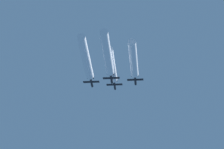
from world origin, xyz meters
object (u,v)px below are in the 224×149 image
Objects in this scene: jet_lead at (115,85)px; jet_right_wingman at (135,80)px; jet_left_wingman at (91,82)px; jet_slot at (111,79)px.

jet_right_wingman is (10.69, -7.48, -1.39)m from jet_lead.
jet_right_wingman reaches higher than jet_left_wingman.
jet_right_wingman is at bearing -1.16° from jet_left_wingman.
jet_right_wingman is at bearing 32.67° from jet_slot.
jet_lead is at bearing 145.00° from jet_right_wingman.
jet_slot is (-0.52, -14.67, -3.71)m from jet_lead.
jet_right_wingman is (21.59, -0.44, 0.20)m from jet_left_wingman.
jet_lead is 1.00× the size of jet_right_wingman.
jet_right_wingman is 1.00× the size of jet_slot.
jet_lead is at bearing 32.86° from jet_left_wingman.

